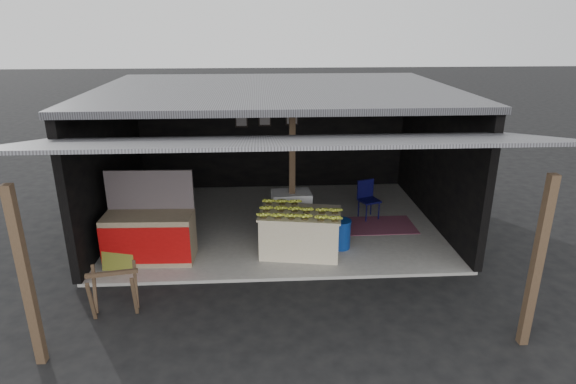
{
  "coord_description": "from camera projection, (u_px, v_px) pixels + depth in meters",
  "views": [
    {
      "loc": [
        -0.34,
        -7.37,
        4.3
      ],
      "look_at": [
        0.2,
        1.54,
        1.1
      ],
      "focal_mm": 30.0,
      "sensor_mm": 36.0,
      "label": 1
    }
  ],
  "objects": [
    {
      "name": "sawhorse",
      "position": [
        114.0,
        287.0,
        7.31
      ],
      "size": [
        0.77,
        0.76,
        0.74
      ],
      "rotation": [
        0.0,
        0.0,
        0.18
      ],
      "color": "#4D3726",
      "rests_on": "ground"
    },
    {
      "name": "ground",
      "position": [
        282.0,
        281.0,
        8.4
      ],
      "size": [
        80.0,
        80.0,
        0.0
      ],
      "primitive_type": "plane",
      "color": "black",
      "rests_on": "ground"
    },
    {
      "name": "picture_frames",
      "position": [
        266.0,
        118.0,
        12.34
      ],
      "size": [
        1.62,
        0.04,
        0.46
      ],
      "color": "black",
      "rests_on": "shophouse"
    },
    {
      "name": "concrete_slab",
      "position": [
        277.0,
        223.0,
        10.74
      ],
      "size": [
        7.0,
        5.0,
        0.06
      ],
      "primitive_type": "cube",
      "color": "gray",
      "rests_on": "ground"
    },
    {
      "name": "banana_table",
      "position": [
        300.0,
        233.0,
        9.16
      ],
      "size": [
        1.66,
        1.18,
        0.84
      ],
      "rotation": [
        0.0,
        0.0,
        -0.17
      ],
      "color": "silver",
      "rests_on": "concrete_slab"
    },
    {
      "name": "white_crate",
      "position": [
        291.0,
        212.0,
        10.07
      ],
      "size": [
        0.84,
        0.6,
        0.89
      ],
      "rotation": [
        0.0,
        0.0,
        0.07
      ],
      "color": "white",
      "rests_on": "concrete_slab"
    },
    {
      "name": "neighbor_stall",
      "position": [
        150.0,
        235.0,
        8.88
      ],
      "size": [
        1.63,
        0.78,
        1.66
      ],
      "rotation": [
        0.0,
        0.0,
        -0.03
      ],
      "color": "#998466",
      "rests_on": "concrete_slab"
    },
    {
      "name": "water_barrel",
      "position": [
        341.0,
        235.0,
        9.42
      ],
      "size": [
        0.38,
        0.38,
        0.55
      ],
      "primitive_type": "cylinder",
      "color": "navy",
      "rests_on": "concrete_slab"
    },
    {
      "name": "magenta_rug",
      "position": [
        380.0,
        225.0,
        10.53
      ],
      "size": [
        1.51,
        1.01,
        0.01
      ],
      "primitive_type": "cube",
      "rotation": [
        0.0,
        0.0,
        0.01
      ],
      "color": "maroon",
      "rests_on": "concrete_slab"
    },
    {
      "name": "banana_pile",
      "position": [
        300.0,
        208.0,
        8.99
      ],
      "size": [
        1.52,
        1.06,
        0.17
      ],
      "primitive_type": null,
      "rotation": [
        0.0,
        0.0,
        -0.17
      ],
      "color": "yellow",
      "rests_on": "banana_table"
    },
    {
      "name": "green_signboard",
      "position": [
        117.0,
        248.0,
        8.58
      ],
      "size": [
        0.55,
        0.23,
        0.81
      ],
      "primitive_type": "cube",
      "rotation": [
        -0.24,
        0.0,
        0.0
      ],
      "color": "black",
      "rests_on": "concrete_slab"
    },
    {
      "name": "plastic_chair",
      "position": [
        367.0,
        196.0,
        10.82
      ],
      "size": [
        0.52,
        0.52,
        0.86
      ],
      "rotation": [
        0.0,
        0.0,
        0.34
      ],
      "color": "#0B0B3D",
      "rests_on": "concrete_slab"
    },
    {
      "name": "shophouse",
      "position": [
        275.0,
        129.0,
        10.34
      ],
      "size": [
        7.4,
        7.29,
        3.02
      ],
      "color": "black",
      "rests_on": "ground"
    }
  ]
}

